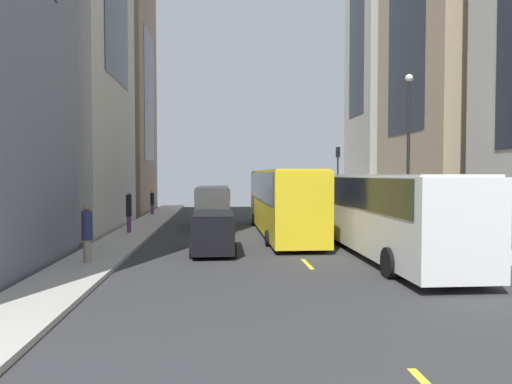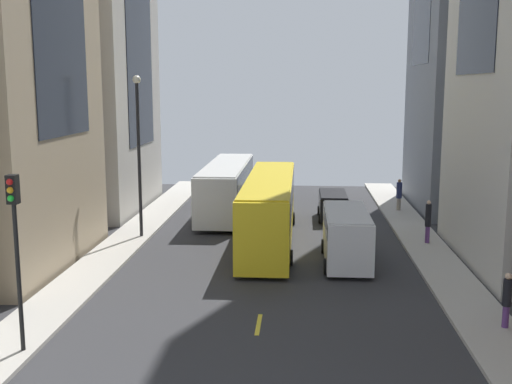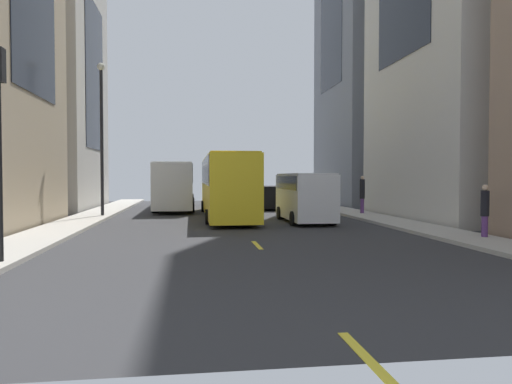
{
  "view_description": "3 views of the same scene",
  "coord_description": "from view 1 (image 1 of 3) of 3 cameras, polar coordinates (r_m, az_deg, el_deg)",
  "views": [
    {
      "loc": [
        3.29,
        27.72,
        3.34
      ],
      "look_at": [
        1.46,
        4.68,
        2.49
      ],
      "focal_mm": 32.97,
      "sensor_mm": 36.0,
      "label": 1
    },
    {
      "loc": [
        1.45,
        -31.81,
        8.49
      ],
      "look_at": [
        -1.07,
        3.03,
        2.52
      ],
      "focal_mm": 43.97,
      "sensor_mm": 36.0,
      "label": 2
    },
    {
      "loc": [
        -2.3,
        -27.0,
        2.4
      ],
      "look_at": [
        1.63,
        1.67,
        1.48
      ],
      "focal_mm": 33.51,
      "sensor_mm": 36.0,
      "label": 3
    }
  ],
  "objects": [
    {
      "name": "pedestrian_crossing_mid",
      "position": [
        18.18,
        -19.82,
        -4.57
      ],
      "size": [
        0.37,
        0.37,
        2.11
      ],
      "rotation": [
        0.0,
        0.0,
        0.57
      ],
      "color": "gray",
      "rests_on": "ground"
    },
    {
      "name": "car_black_0",
      "position": [
        20.19,
        -5.18,
        -4.52
      ],
      "size": [
        1.87,
        4.05,
        1.73
      ],
      "color": "black",
      "rests_on": "ground"
    },
    {
      "name": "building_west_1",
      "position": [
        37.22,
        24.56,
        18.17
      ],
      "size": [
        9.17,
        11.19,
        27.51
      ],
      "color": "tan",
      "rests_on": "ground"
    },
    {
      "name": "pedestrian_waiting_curb",
      "position": [
        38.64,
        -12.47,
        -1.11
      ],
      "size": [
        0.31,
        0.31,
        1.96
      ],
      "rotation": [
        0.0,
        0.0,
        3.85
      ],
      "color": "#593372",
      "rests_on": "ground"
    },
    {
      "name": "delivery_van_white",
      "position": [
        30.16,
        -5.26,
        -1.37
      ],
      "size": [
        2.25,
        5.8,
        2.58
      ],
      "color": "white",
      "rests_on": "ground"
    },
    {
      "name": "lane_stripe_3",
      "position": [
        17.85,
        6.24,
        -8.68
      ],
      "size": [
        0.16,
        2.0,
        0.01
      ],
      "primitive_type": "cube",
      "color": "yellow",
      "rests_on": "ground"
    },
    {
      "name": "lane_stripe_1",
      "position": [
        38.51,
        0.38,
        -2.86
      ],
      "size": [
        0.16,
        2.0,
        0.01
      ],
      "primitive_type": "cube",
      "color": "yellow",
      "rests_on": "ground"
    },
    {
      "name": "lane_stripe_0",
      "position": [
        48.95,
        -0.68,
        -1.79
      ],
      "size": [
        0.16,
        2.0,
        0.01
      ],
      "primitive_type": "cube",
      "color": "yellow",
      "rests_on": "ground"
    },
    {
      "name": "building_east_0",
      "position": [
        43.93,
        -17.24,
        11.03
      ],
      "size": [
        6.75,
        10.27,
        20.44
      ],
      "color": "#937760",
      "rests_on": "ground"
    },
    {
      "name": "lane_stripe_2",
      "position": [
        28.12,
        2.22,
        -4.7
      ],
      "size": [
        0.16,
        2.0,
        0.01
      ],
      "primitive_type": "cube",
      "color": "yellow",
      "rests_on": "ground"
    },
    {
      "name": "streetlamp_near",
      "position": [
        28.1,
        18.01,
        6.26
      ],
      "size": [
        0.44,
        0.44,
        8.86
      ],
      "color": "black",
      "rests_on": "ground"
    },
    {
      "name": "city_bus_white",
      "position": [
        19.84,
        15.37,
        -1.82
      ],
      "size": [
        2.8,
        12.7,
        3.35
      ],
      "color": "silver",
      "rests_on": "ground"
    },
    {
      "name": "sidewalk_east",
      "position": [
        28.32,
        -14.26,
        -4.58
      ],
      "size": [
        2.28,
        44.0,
        0.15
      ],
      "primitive_type": "cube",
      "color": "#B2ADA3",
      "rests_on": "ground"
    },
    {
      "name": "ground_plane",
      "position": [
        28.12,
        2.22,
        -4.72
      ],
      "size": [
        42.4,
        42.4,
        0.0
      ],
      "primitive_type": "plane",
      "color": "#333335"
    },
    {
      "name": "pedestrian_walking_far",
      "position": [
        26.86,
        -15.18,
        -2.13
      ],
      "size": [
        0.31,
        0.31,
        2.31
      ],
      "rotation": [
        0.0,
        0.0,
        6.27
      ],
      "color": "#593372",
      "rests_on": "ground"
    },
    {
      "name": "building_west_0",
      "position": [
        48.56,
        16.64,
        21.46
      ],
      "size": [
        7.46,
        8.17,
        39.01
      ],
      "color": "#B7B2A8",
      "rests_on": "ground"
    },
    {
      "name": "streetcar_yellow",
      "position": [
        26.44,
        3.12,
        -0.53
      ],
      "size": [
        2.7,
        14.31,
        3.59
      ],
      "color": "yellow",
      "rests_on": "ground"
    },
    {
      "name": "sidewalk_west",
      "position": [
        30.14,
        17.67,
        -4.21
      ],
      "size": [
        2.28,
        44.0,
        0.15
      ],
      "primitive_type": "cube",
      "color": "#B2ADA3",
      "rests_on": "ground"
    },
    {
      "name": "traffic_light_near_corner",
      "position": [
        42.63,
        9.89,
        3.09
      ],
      "size": [
        0.32,
        0.44,
        5.65
      ],
      "color": "black",
      "rests_on": "ground"
    }
  ]
}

